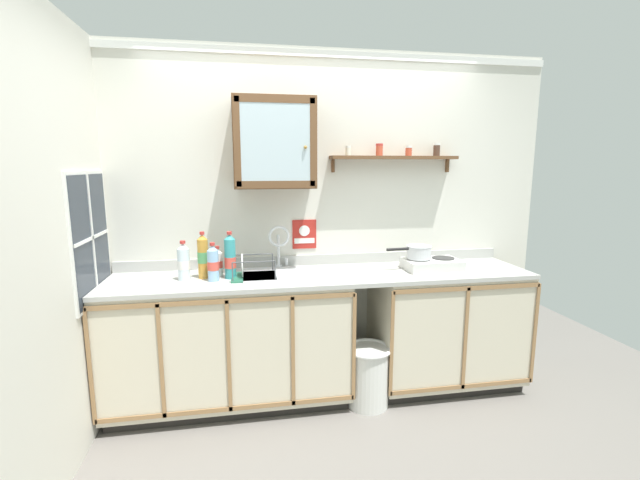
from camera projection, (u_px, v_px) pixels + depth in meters
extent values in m
plane|color=slate|center=(332.00, 416.00, 2.95)|extent=(6.06, 6.06, 0.00)
cube|color=silver|center=(316.00, 221.00, 3.35)|extent=(3.66, 0.05, 2.56)
cube|color=white|center=(317.00, 53.00, 3.11)|extent=(3.66, 0.02, 0.05)
cube|color=silver|center=(46.00, 251.00, 2.18)|extent=(0.05, 3.41, 2.56)
cube|color=black|center=(232.00, 395.00, 3.16)|extent=(1.63, 0.54, 0.08)
cube|color=beige|center=(230.00, 338.00, 3.05)|extent=(1.66, 0.60, 0.83)
cube|color=#997047|center=(227.00, 301.00, 2.69)|extent=(1.66, 0.01, 0.03)
cube|color=#997047|center=(231.00, 408.00, 2.82)|extent=(1.66, 0.01, 0.03)
cube|color=#997047|center=(90.00, 367.00, 2.61)|extent=(0.02, 0.01, 0.76)
cube|color=#997047|center=(161.00, 362.00, 2.69)|extent=(0.02, 0.01, 0.76)
cube|color=#997047|center=(229.00, 357.00, 2.76)|extent=(0.02, 0.01, 0.76)
cube|color=#997047|center=(293.00, 352.00, 2.83)|extent=(0.02, 0.01, 0.76)
cube|color=#997047|center=(354.00, 347.00, 2.90)|extent=(0.02, 0.01, 0.76)
cube|color=black|center=(441.00, 376.00, 3.44)|extent=(1.07, 0.54, 0.08)
cube|color=beige|center=(446.00, 324.00, 3.34)|extent=(1.09, 0.60, 0.83)
cube|color=#997047|center=(468.00, 288.00, 2.98)|extent=(1.09, 0.01, 0.03)
cube|color=#997047|center=(462.00, 386.00, 3.10)|extent=(1.09, 0.01, 0.03)
cube|color=#997047|center=(392.00, 344.00, 2.95)|extent=(0.02, 0.01, 0.76)
cube|color=#997047|center=(465.00, 339.00, 3.04)|extent=(0.02, 0.01, 0.76)
cube|color=#997047|center=(535.00, 334.00, 3.13)|extent=(0.02, 0.01, 0.76)
cube|color=#B2B2AD|center=(324.00, 276.00, 3.10)|extent=(3.02, 0.63, 0.03)
cube|color=#B2B2AD|center=(317.00, 260.00, 3.37)|extent=(3.02, 0.02, 0.08)
cube|color=silver|center=(284.00, 274.00, 3.06)|extent=(0.58, 0.40, 0.01)
cube|color=slate|center=(284.00, 291.00, 3.08)|extent=(0.49, 0.33, 0.01)
cube|color=slate|center=(282.00, 277.00, 3.24)|extent=(0.49, 0.01, 0.13)
cube|color=slate|center=(287.00, 290.00, 2.91)|extent=(0.49, 0.01, 0.13)
cylinder|color=#4C4C51|center=(284.00, 291.00, 3.09)|extent=(0.04, 0.04, 0.01)
cylinder|color=silver|center=(279.00, 266.00, 3.27)|extent=(0.05, 0.05, 0.02)
cylinder|color=silver|center=(278.00, 250.00, 3.25)|extent=(0.02, 0.02, 0.23)
torus|color=silver|center=(279.00, 236.00, 3.16)|extent=(0.16, 0.02, 0.16)
cylinder|color=silver|center=(287.00, 262.00, 3.28)|extent=(0.02, 0.02, 0.06)
cube|color=silver|center=(432.00, 264.00, 3.22)|extent=(0.41, 0.27, 0.08)
cylinder|color=#2D2D2D|center=(419.00, 259.00, 3.22)|extent=(0.16, 0.16, 0.01)
cylinder|color=#2D2D2D|center=(443.00, 258.00, 3.25)|extent=(0.16, 0.16, 0.01)
cylinder|color=black|center=(426.00, 269.00, 3.08)|extent=(0.03, 0.02, 0.03)
cylinder|color=black|center=(452.00, 268.00, 3.12)|extent=(0.03, 0.02, 0.03)
cylinder|color=silver|center=(419.00, 252.00, 3.21)|extent=(0.18, 0.18, 0.09)
torus|color=silver|center=(419.00, 246.00, 3.20)|extent=(0.19, 0.19, 0.01)
cylinder|color=black|center=(398.00, 249.00, 3.16)|extent=(0.17, 0.04, 0.02)
cylinder|color=silver|center=(184.00, 265.00, 2.91)|extent=(0.08, 0.08, 0.22)
cone|color=silver|center=(183.00, 246.00, 2.88)|extent=(0.08, 0.08, 0.04)
cylinder|color=red|center=(183.00, 242.00, 2.88)|extent=(0.04, 0.04, 0.02)
cylinder|color=white|center=(184.00, 265.00, 2.91)|extent=(0.08, 0.08, 0.06)
cylinder|color=white|center=(218.00, 265.00, 3.01)|extent=(0.06, 0.06, 0.17)
cone|color=white|center=(217.00, 251.00, 2.99)|extent=(0.06, 0.06, 0.03)
cylinder|color=red|center=(217.00, 247.00, 2.98)|extent=(0.03, 0.03, 0.02)
cylinder|color=#D84C3F|center=(218.00, 264.00, 3.01)|extent=(0.07, 0.07, 0.05)
cylinder|color=teal|center=(230.00, 259.00, 2.95)|extent=(0.08, 0.08, 0.27)
cone|color=teal|center=(229.00, 237.00, 2.92)|extent=(0.07, 0.07, 0.03)
cylinder|color=red|center=(229.00, 233.00, 2.92)|extent=(0.03, 0.03, 0.02)
cylinder|color=#D84C3F|center=(230.00, 262.00, 2.95)|extent=(0.08, 0.08, 0.08)
cylinder|color=#8CB7E0|center=(213.00, 266.00, 2.89)|extent=(0.07, 0.07, 0.21)
cone|color=#8CB7E0|center=(212.00, 248.00, 2.86)|extent=(0.07, 0.07, 0.03)
cylinder|color=red|center=(212.00, 244.00, 2.86)|extent=(0.03, 0.03, 0.02)
cylinder|color=#D84C3F|center=(213.00, 266.00, 2.89)|extent=(0.08, 0.08, 0.06)
cylinder|color=gold|center=(203.00, 259.00, 2.95)|extent=(0.07, 0.07, 0.27)
cone|color=gold|center=(202.00, 237.00, 2.93)|extent=(0.07, 0.07, 0.03)
cylinder|color=red|center=(202.00, 233.00, 2.92)|extent=(0.03, 0.03, 0.02)
cylinder|color=#4C9959|center=(203.00, 257.00, 2.95)|extent=(0.07, 0.07, 0.08)
cube|color=#26664C|center=(254.00, 277.00, 2.99)|extent=(0.31, 0.27, 0.01)
cylinder|color=#4C4F54|center=(232.00, 272.00, 2.83)|extent=(0.01, 0.01, 0.13)
cylinder|color=#4C4F54|center=(275.00, 270.00, 2.88)|extent=(0.01, 0.01, 0.13)
cylinder|color=#4C4F54|center=(233.00, 264.00, 3.07)|extent=(0.01, 0.01, 0.13)
cylinder|color=#4C4F54|center=(273.00, 262.00, 3.12)|extent=(0.01, 0.01, 0.13)
cylinder|color=#4C4F54|center=(254.00, 262.00, 2.85)|extent=(0.28, 0.01, 0.01)
cylinder|color=#4C4F54|center=(253.00, 254.00, 3.09)|extent=(0.28, 0.01, 0.01)
cylinder|color=white|center=(242.00, 266.00, 2.96)|extent=(0.01, 0.17, 0.17)
cube|color=brown|center=(274.00, 144.00, 3.02)|extent=(0.57, 0.30, 0.62)
cube|color=silver|center=(276.00, 142.00, 2.87)|extent=(0.47, 0.01, 0.51)
cube|color=brown|center=(237.00, 142.00, 2.83)|extent=(0.05, 0.01, 0.59)
cube|color=brown|center=(313.00, 143.00, 2.91)|extent=(0.05, 0.01, 0.59)
cube|color=brown|center=(275.00, 99.00, 2.82)|extent=(0.53, 0.01, 0.05)
cube|color=brown|center=(276.00, 185.00, 2.92)|extent=(0.53, 0.01, 0.05)
sphere|color=olive|center=(305.00, 147.00, 2.90)|extent=(0.02, 0.02, 0.02)
cube|color=brown|center=(394.00, 157.00, 3.28)|extent=(0.99, 0.14, 0.02)
cube|color=brown|center=(333.00, 166.00, 3.26)|extent=(0.02, 0.03, 0.10)
cube|color=brown|center=(447.00, 166.00, 3.42)|extent=(0.02, 0.03, 0.10)
cylinder|color=silver|center=(348.00, 152.00, 3.19)|extent=(0.04, 0.04, 0.06)
cylinder|color=white|center=(348.00, 147.00, 3.19)|extent=(0.04, 0.04, 0.02)
cylinder|color=#CC4C33|center=(379.00, 151.00, 3.24)|extent=(0.05, 0.05, 0.07)
cylinder|color=red|center=(379.00, 145.00, 3.23)|extent=(0.05, 0.05, 0.02)
cylinder|color=#CC4C33|center=(409.00, 152.00, 3.27)|extent=(0.05, 0.05, 0.06)
cylinder|color=white|center=(409.00, 147.00, 3.27)|extent=(0.05, 0.05, 0.02)
cylinder|color=#4C3326|center=(437.00, 151.00, 3.32)|extent=(0.05, 0.05, 0.08)
cylinder|color=white|center=(437.00, 144.00, 3.31)|extent=(0.05, 0.05, 0.02)
cube|color=#B2261E|center=(304.00, 234.00, 3.32)|extent=(0.19, 0.01, 0.22)
cube|color=white|center=(304.00, 241.00, 3.33)|extent=(0.16, 0.00, 0.04)
cylinder|color=white|center=(304.00, 231.00, 3.31)|extent=(0.08, 0.00, 0.08)
cube|color=#262D38|center=(91.00, 238.00, 2.73)|extent=(0.01, 0.62, 0.80)
cube|color=white|center=(90.00, 238.00, 2.73)|extent=(0.02, 0.66, 0.84)
cube|color=white|center=(92.00, 238.00, 2.73)|extent=(0.01, 0.02, 0.80)
cube|color=white|center=(92.00, 238.00, 2.73)|extent=(0.01, 0.62, 0.02)
cylinder|color=silver|center=(368.00, 377.00, 3.06)|extent=(0.29, 0.29, 0.43)
torus|color=white|center=(369.00, 349.00, 3.03)|extent=(0.33, 0.33, 0.03)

